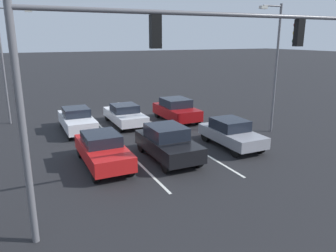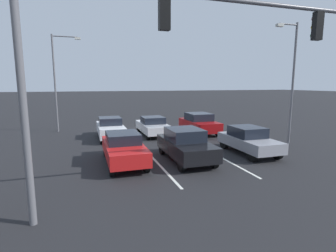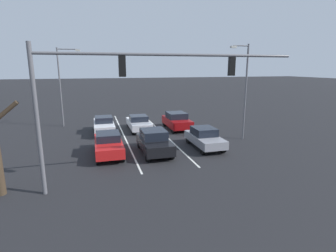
{
  "view_description": "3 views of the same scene",
  "coord_description": "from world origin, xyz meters",
  "px_view_note": "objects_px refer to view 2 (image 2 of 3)",
  "views": [
    {
      "loc": [
        6.59,
        22.42,
        5.69
      ],
      "look_at": [
        0.59,
        9.65,
        1.87
      ],
      "focal_mm": 35.0,
      "sensor_mm": 36.0,
      "label": 1
    },
    {
      "loc": [
        5.03,
        20.88,
        3.86
      ],
      "look_at": [
        0.54,
        6.87,
        1.48
      ],
      "focal_mm": 28.0,
      "sensor_mm": 36.0,
      "label": 2
    },
    {
      "loc": [
        4.06,
        25.79,
        5.82
      ],
      "look_at": [
        -1.35,
        6.77,
        1.36
      ],
      "focal_mm": 28.0,
      "sensor_mm": 36.0,
      "label": 3
    }
  ],
  "objects_px": {
    "car_gray_leftlane_front": "(248,140)",
    "car_maroon_leftlane_second": "(199,123)",
    "car_red_rightlane_front": "(124,148)",
    "car_silver_midlane_second": "(153,126)",
    "street_lamp_right_shoulder": "(58,76)",
    "car_black_midlane_front": "(186,145)",
    "car_white_rightlane_second": "(110,128)",
    "traffic_signal_gantry": "(170,40)",
    "street_lamp_left_shoulder": "(291,76)"
  },
  "relations": [
    {
      "from": "car_red_rightlane_front",
      "to": "car_silver_midlane_second",
      "type": "bearing_deg",
      "value": -115.8
    },
    {
      "from": "car_gray_leftlane_front",
      "to": "car_silver_midlane_second",
      "type": "bearing_deg",
      "value": -61.28
    },
    {
      "from": "street_lamp_right_shoulder",
      "to": "car_maroon_leftlane_second",
      "type": "bearing_deg",
      "value": 158.19
    },
    {
      "from": "car_silver_midlane_second",
      "to": "car_maroon_leftlane_second",
      "type": "height_order",
      "value": "car_maroon_leftlane_second"
    },
    {
      "from": "car_white_rightlane_second",
      "to": "street_lamp_left_shoulder",
      "type": "distance_m",
      "value": 12.52
    },
    {
      "from": "car_white_rightlane_second",
      "to": "car_maroon_leftlane_second",
      "type": "height_order",
      "value": "car_maroon_leftlane_second"
    },
    {
      "from": "car_gray_leftlane_front",
      "to": "street_lamp_right_shoulder",
      "type": "bearing_deg",
      "value": -44.88
    },
    {
      "from": "street_lamp_right_shoulder",
      "to": "street_lamp_left_shoulder",
      "type": "relative_size",
      "value": 1.01
    },
    {
      "from": "car_white_rightlane_second",
      "to": "car_black_midlane_front",
      "type": "bearing_deg",
      "value": 114.56
    },
    {
      "from": "car_black_midlane_front",
      "to": "street_lamp_right_shoulder",
      "type": "xyz_separation_m",
      "value": [
        6.65,
        -10.65,
        3.64
      ]
    },
    {
      "from": "street_lamp_right_shoulder",
      "to": "street_lamp_left_shoulder",
      "type": "height_order",
      "value": "street_lamp_right_shoulder"
    },
    {
      "from": "street_lamp_right_shoulder",
      "to": "street_lamp_left_shoulder",
      "type": "distance_m",
      "value": 17.01
    },
    {
      "from": "car_white_rightlane_second",
      "to": "traffic_signal_gantry",
      "type": "bearing_deg",
      "value": 94.02
    },
    {
      "from": "car_silver_midlane_second",
      "to": "car_black_midlane_front",
      "type": "bearing_deg",
      "value": 89.08
    },
    {
      "from": "car_silver_midlane_second",
      "to": "traffic_signal_gantry",
      "type": "distance_m",
      "value": 12.52
    },
    {
      "from": "car_black_midlane_front",
      "to": "car_silver_midlane_second",
      "type": "distance_m",
      "value": 7.02
    },
    {
      "from": "car_black_midlane_front",
      "to": "car_white_rightlane_second",
      "type": "height_order",
      "value": "car_black_midlane_front"
    },
    {
      "from": "car_white_rightlane_second",
      "to": "car_maroon_leftlane_second",
      "type": "distance_m",
      "value": 6.81
    },
    {
      "from": "car_white_rightlane_second",
      "to": "street_lamp_right_shoulder",
      "type": "xyz_separation_m",
      "value": [
        3.56,
        -3.89,
        3.72
      ]
    },
    {
      "from": "car_gray_leftlane_front",
      "to": "car_maroon_leftlane_second",
      "type": "bearing_deg",
      "value": -88.83
    },
    {
      "from": "traffic_signal_gantry",
      "to": "street_lamp_right_shoulder",
      "type": "distance_m",
      "value": 15.73
    },
    {
      "from": "car_white_rightlane_second",
      "to": "car_silver_midlane_second",
      "type": "height_order",
      "value": "car_white_rightlane_second"
    },
    {
      "from": "car_red_rightlane_front",
      "to": "car_silver_midlane_second",
      "type": "xyz_separation_m",
      "value": [
        -3.17,
        -6.56,
        -0.07
      ]
    },
    {
      "from": "car_gray_leftlane_front",
      "to": "car_white_rightlane_second",
      "type": "relative_size",
      "value": 0.9
    },
    {
      "from": "car_white_rightlane_second",
      "to": "street_lamp_right_shoulder",
      "type": "bearing_deg",
      "value": -47.54
    },
    {
      "from": "traffic_signal_gantry",
      "to": "street_lamp_left_shoulder",
      "type": "bearing_deg",
      "value": -149.08
    },
    {
      "from": "car_red_rightlane_front",
      "to": "car_maroon_leftlane_second",
      "type": "height_order",
      "value": "car_maroon_leftlane_second"
    },
    {
      "from": "car_maroon_leftlane_second",
      "to": "car_black_midlane_front",
      "type": "bearing_deg",
      "value": 60.22
    },
    {
      "from": "car_maroon_leftlane_second",
      "to": "car_gray_leftlane_front",
      "type": "bearing_deg",
      "value": 91.17
    },
    {
      "from": "traffic_signal_gantry",
      "to": "street_lamp_left_shoulder",
      "type": "height_order",
      "value": "street_lamp_left_shoulder"
    },
    {
      "from": "car_red_rightlane_front",
      "to": "car_silver_midlane_second",
      "type": "height_order",
      "value": "car_red_rightlane_front"
    },
    {
      "from": "car_black_midlane_front",
      "to": "car_maroon_leftlane_second",
      "type": "xyz_separation_m",
      "value": [
        -3.72,
        -6.5,
        -0.02
      ]
    },
    {
      "from": "car_black_midlane_front",
      "to": "street_lamp_right_shoulder",
      "type": "height_order",
      "value": "street_lamp_right_shoulder"
    },
    {
      "from": "car_red_rightlane_front",
      "to": "car_white_rightlane_second",
      "type": "relative_size",
      "value": 0.99
    },
    {
      "from": "car_silver_midlane_second",
      "to": "street_lamp_left_shoulder",
      "type": "height_order",
      "value": "street_lamp_left_shoulder"
    },
    {
      "from": "car_white_rightlane_second",
      "to": "car_silver_midlane_second",
      "type": "xyz_separation_m",
      "value": [
        -3.2,
        -0.26,
        -0.04
      ]
    },
    {
      "from": "car_maroon_leftlane_second",
      "to": "street_lamp_right_shoulder",
      "type": "distance_m",
      "value": 11.75
    },
    {
      "from": "car_black_midlane_front",
      "to": "car_maroon_leftlane_second",
      "type": "relative_size",
      "value": 1.03
    },
    {
      "from": "car_white_rightlane_second",
      "to": "car_maroon_leftlane_second",
      "type": "bearing_deg",
      "value": 177.85
    },
    {
      "from": "traffic_signal_gantry",
      "to": "street_lamp_right_shoulder",
      "type": "relative_size",
      "value": 1.7
    },
    {
      "from": "car_gray_leftlane_front",
      "to": "car_white_rightlane_second",
      "type": "xyz_separation_m",
      "value": [
        6.94,
        -6.56,
        -0.02
      ]
    },
    {
      "from": "car_silver_midlane_second",
      "to": "traffic_signal_gantry",
      "type": "bearing_deg",
      "value": 78.12
    },
    {
      "from": "car_gray_leftlane_front",
      "to": "car_black_midlane_front",
      "type": "xyz_separation_m",
      "value": [
        3.85,
        0.19,
        0.05
      ]
    },
    {
      "from": "street_lamp_right_shoulder",
      "to": "car_red_rightlane_front",
      "type": "bearing_deg",
      "value": 109.42
    },
    {
      "from": "car_black_midlane_front",
      "to": "car_white_rightlane_second",
      "type": "bearing_deg",
      "value": -65.44
    },
    {
      "from": "car_silver_midlane_second",
      "to": "street_lamp_right_shoulder",
      "type": "relative_size",
      "value": 0.57
    },
    {
      "from": "car_red_rightlane_front",
      "to": "street_lamp_right_shoulder",
      "type": "distance_m",
      "value": 11.42
    },
    {
      "from": "car_silver_midlane_second",
      "to": "traffic_signal_gantry",
      "type": "relative_size",
      "value": 0.34
    },
    {
      "from": "car_red_rightlane_front",
      "to": "car_maroon_leftlane_second",
      "type": "xyz_separation_m",
      "value": [
        -6.78,
        -6.04,
        0.03
      ]
    },
    {
      "from": "car_maroon_leftlane_second",
      "to": "traffic_signal_gantry",
      "type": "bearing_deg",
      "value": 61.19
    }
  ]
}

